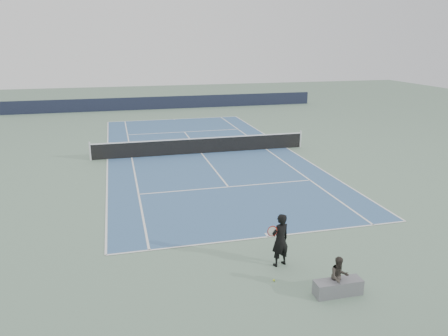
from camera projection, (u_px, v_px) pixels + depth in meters
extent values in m
plane|color=slate|center=(201.00, 153.00, 26.23)|extent=(80.00, 80.00, 0.00)
cube|color=#3A5F8B|center=(201.00, 153.00, 26.23)|extent=(10.97, 23.77, 0.01)
cylinder|color=silver|center=(90.00, 151.00, 24.58)|extent=(0.10, 0.10, 1.07)
cylinder|color=silver|center=(300.00, 139.00, 27.58)|extent=(0.10, 0.10, 1.07)
cube|color=black|center=(201.00, 146.00, 26.10)|extent=(12.80, 0.03, 0.90)
cube|color=white|center=(201.00, 138.00, 25.97)|extent=(12.80, 0.04, 0.06)
cube|color=black|center=(165.00, 103.00, 42.68)|extent=(30.00, 0.25, 1.20)
imported|color=black|center=(280.00, 240.00, 13.09)|extent=(0.74, 0.62, 1.67)
torus|color=#9F190D|center=(272.00, 231.00, 12.88)|extent=(0.34, 0.18, 0.36)
cylinder|color=white|center=(272.00, 231.00, 12.88)|extent=(0.29, 0.14, 0.32)
cylinder|color=white|center=(275.00, 238.00, 13.01)|extent=(0.08, 0.13, 0.27)
sphere|color=#CBE42E|center=(274.00, 280.00, 12.42)|extent=(0.07, 0.07, 0.07)
cube|color=slate|center=(338.00, 287.00, 11.74)|extent=(1.35, 0.54, 0.42)
imported|color=#38322D|center=(339.00, 277.00, 11.65)|extent=(0.58, 0.48, 1.13)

